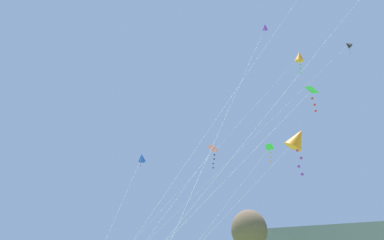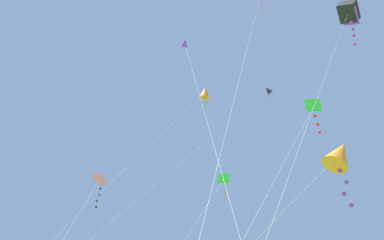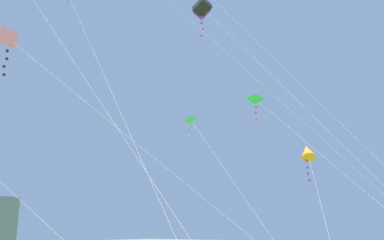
% 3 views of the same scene
% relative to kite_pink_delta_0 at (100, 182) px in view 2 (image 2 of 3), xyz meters
% --- Properties ---
extents(kite_pink_delta_0, '(5.84, 15.06, 13.01)m').
position_rel_kite_pink_delta_0_xyz_m(kite_pink_delta_0, '(0.00, 0.00, 0.00)').
color(kite_pink_delta_0, silver).
rests_on(kite_pink_delta_0, ground).
extents(kite_orange_diamond_1, '(4.49, 23.46, 24.86)m').
position_rel_kite_pink_delta_0_xyz_m(kite_orange_diamond_1, '(4.16, 9.85, 11.84)').
color(kite_orange_diamond_1, silver).
rests_on(kite_orange_diamond_1, ground).
extents(kite_purple_diamond_3, '(9.39, 21.91, 25.26)m').
position_rel_kite_pink_delta_0_xyz_m(kite_purple_diamond_3, '(4.49, 3.12, 12.34)').
color(kite_purple_diamond_3, silver).
rests_on(kite_purple_diamond_3, ground).
extents(kite_green_delta_4, '(3.70, 12.90, 12.27)m').
position_rel_kite_pink_delta_0_xyz_m(kite_green_delta_4, '(13.49, -6.15, -0.50)').
color(kite_green_delta_4, silver).
rests_on(kite_green_delta_4, ground).
extents(kite_black_box_5, '(6.13, 18.98, 22.39)m').
position_rel_kite_pink_delta_0_xyz_m(kite_black_box_5, '(16.48, -0.22, 9.19)').
color(kite_black_box_5, silver).
rests_on(kite_black_box_5, ground).
extents(kite_green_delta_7, '(3.08, 8.77, 10.23)m').
position_rel_kite_pink_delta_0_xyz_m(kite_green_delta_7, '(8.96, -4.17, -2.55)').
color(kite_green_delta_7, silver).
rests_on(kite_green_delta_7, ground).
extents(kite_orange_diamond_8, '(8.62, 4.62, 9.05)m').
position_rel_kite_pink_delta_0_xyz_m(kite_orange_diamond_8, '(13.99, -9.05, -4.01)').
color(kite_orange_diamond_8, silver).
rests_on(kite_orange_diamond_8, ground).
extents(kite_black_diamond_9, '(10.87, 21.21, 23.09)m').
position_rel_kite_pink_delta_0_xyz_m(kite_black_diamond_9, '(10.02, 8.64, 10.13)').
color(kite_black_diamond_9, silver).
rests_on(kite_black_diamond_9, ground).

